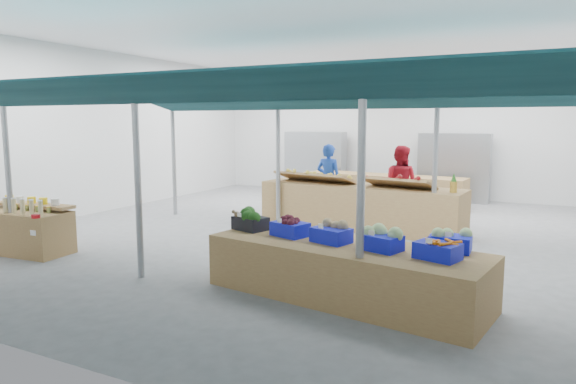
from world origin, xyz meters
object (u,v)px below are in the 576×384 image
object	(u,v)px
veg_counter	(344,271)
vendor_left	(329,180)
fruit_counter	(360,207)
vendor_right	(400,184)
crate_stack	(424,284)
bottle_shelf	(26,229)

from	to	relation	value
veg_counter	vendor_left	size ratio (longest dim) A/B	2.09
fruit_counter	vendor_right	bearing A→B (deg)	66.27
crate_stack	vendor_left	xyz separation A→B (m)	(-3.56, 5.50, 0.58)
bottle_shelf	vendor_right	world-z (taller)	vendor_right
vendor_left	vendor_right	size ratio (longest dim) A/B	1.00
fruit_counter	vendor_left	distance (m)	1.68
veg_counter	crate_stack	distance (m)	1.06
bottle_shelf	veg_counter	bearing A→B (deg)	-1.32
bottle_shelf	crate_stack	size ratio (longest dim) A/B	2.71
bottle_shelf	crate_stack	world-z (taller)	bottle_shelf
bottle_shelf	vendor_left	world-z (taller)	vendor_left
veg_counter	vendor_right	world-z (taller)	vendor_right
bottle_shelf	vendor_left	size ratio (longest dim) A/B	0.98
crate_stack	vendor_left	bearing A→B (deg)	122.91
fruit_counter	crate_stack	size ratio (longest dim) A/B	6.92
bottle_shelf	vendor_right	xyz separation A→B (m)	(5.34, 5.86, 0.49)
bottle_shelf	fruit_counter	xyz separation A→B (m)	(4.74, 4.76, 0.06)
veg_counter	crate_stack	size ratio (longest dim) A/B	5.78
veg_counter	vendor_left	bearing A→B (deg)	122.88
veg_counter	vendor_right	distance (m)	5.60
fruit_counter	crate_stack	distance (m)	5.00
bottle_shelf	fruit_counter	distance (m)	6.72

